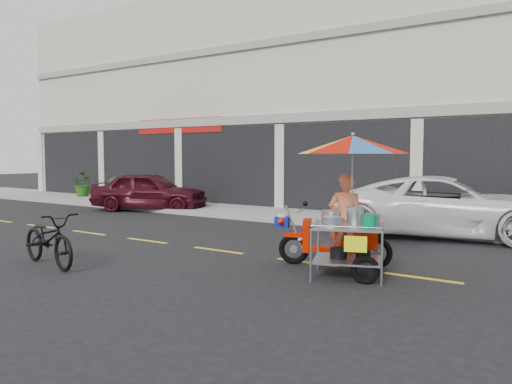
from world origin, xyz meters
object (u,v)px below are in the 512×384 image
Objects in this scene: white_pickup at (445,206)px; food_vendor_rig at (348,185)px; maroon_sedan at (150,191)px; near_bicycle at (49,239)px.

white_pickup is 4.69m from food_vendor_rig.
food_vendor_rig reaches higher than white_pickup.
maroon_sedan is at bearing 78.55° from white_pickup.
food_vendor_rig is at bearing -51.74° from near_bicycle.
near_bicycle is at bearing -171.33° from food_vendor_rig.
near_bicycle is at bearing -168.15° from maroon_sedan.
maroon_sedan is 10.40m from food_vendor_rig.
food_vendor_rig is at bearing -139.34° from maroon_sedan.
food_vendor_rig is at bearing 163.54° from white_pickup.
white_pickup is 2.86× the size of near_bicycle.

